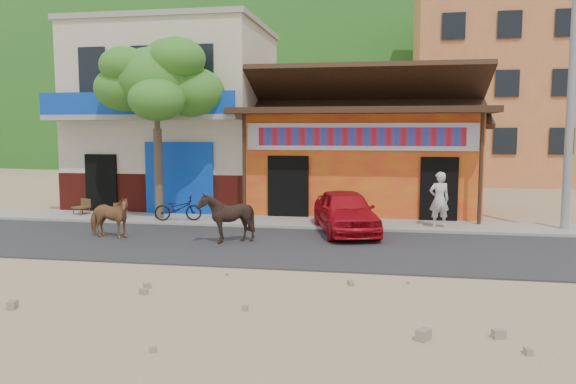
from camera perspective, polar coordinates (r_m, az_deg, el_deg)
name	(u,v)px	position (r m, az deg, el deg)	size (l,w,h in m)	color
ground	(251,269)	(12.56, -3.79, -7.82)	(120.00, 120.00, 0.00)	#9E825B
road	(274,245)	(14.94, -1.48, -5.45)	(60.00, 5.00, 0.04)	#28282B
sidewalk	(295,223)	(18.31, 0.73, -3.14)	(60.00, 2.00, 0.12)	gray
dance_club	(363,163)	(21.88, 7.64, 2.93)	(8.00, 6.00, 3.60)	orange
cafe_building	(178,119)	(23.41, -11.11, 7.25)	(7.00, 6.00, 7.00)	beige
apartment_front	(492,81)	(36.45, 20.01, 10.54)	(9.00, 9.00, 12.00)	#CC723F
hillside	(369,67)	(82.36, 8.23, 12.45)	(100.00, 40.00, 24.00)	#194C14
tree	(157,128)	(19.17, -13.13, 6.30)	(3.00, 3.00, 6.00)	#2D721E
utility_pole	(572,94)	(18.61, 26.85, 8.89)	(0.24, 0.24, 8.00)	gray
cow_tan	(109,217)	(16.57, -17.73, -2.44)	(0.64, 1.40, 1.18)	#97623C
cow_dark	(226,217)	(15.17, -6.30, -2.58)	(1.11, 1.25, 1.38)	black
red_car	(345,211)	(16.61, 5.85, -1.97)	(1.52, 3.77, 1.29)	#B60D18
scooter	(178,208)	(18.66, -11.11, -1.65)	(0.53, 1.53, 0.80)	black
pedestrian	(439,200)	(17.63, 15.11, -0.75)	(0.62, 0.41, 1.69)	silver
cafe_chair_left	(81,200)	(20.95, -20.29, -0.78)	(0.47, 0.47, 1.01)	#4D3019
cafe_chair_right	(120,204)	(19.89, -16.69, -1.18)	(0.42, 0.42, 0.89)	#4B3519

